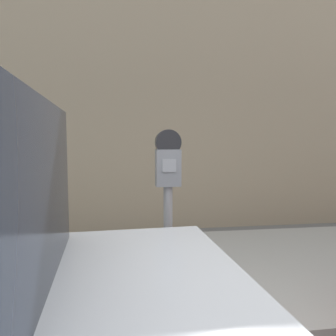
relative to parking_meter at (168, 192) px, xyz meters
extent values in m
cube|color=#ADAAA3|center=(0.10, 1.07, -1.12)|extent=(24.00, 2.80, 0.12)
cube|color=tan|center=(0.10, 3.28, 1.32)|extent=(24.00, 0.30, 5.01)
cylinder|color=gray|center=(0.00, 0.00, -0.50)|extent=(0.07, 0.07, 1.11)
cube|color=slate|center=(0.00, 0.00, 0.20)|extent=(0.20, 0.12, 0.29)
cube|color=gray|center=(0.00, -0.06, 0.22)|extent=(0.11, 0.01, 0.10)
cylinder|color=black|center=(0.00, 0.00, 0.40)|extent=(0.20, 0.10, 0.20)
camera|label=1|loc=(-0.37, -2.57, 0.42)|focal=35.00mm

